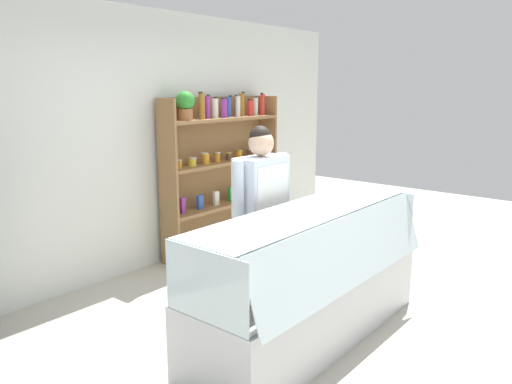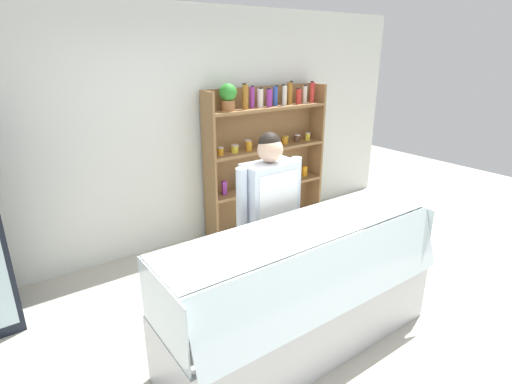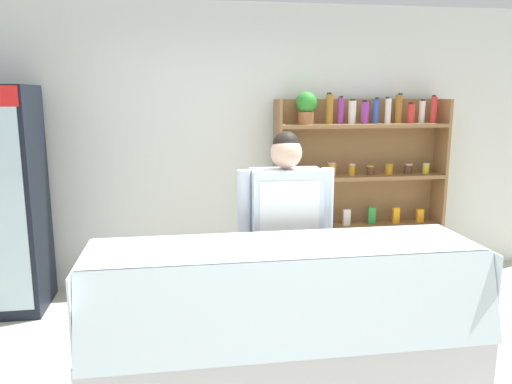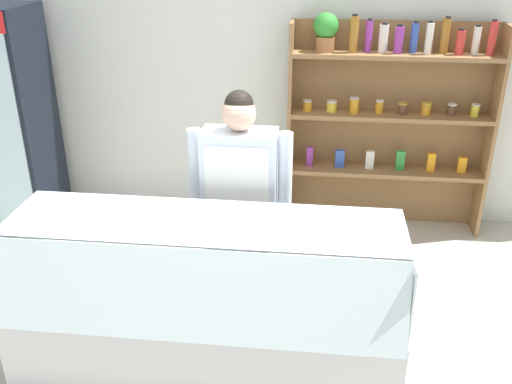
{
  "view_description": "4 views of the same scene",
  "coord_description": "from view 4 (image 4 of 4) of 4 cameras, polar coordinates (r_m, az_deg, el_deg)",
  "views": [
    {
      "loc": [
        -3.15,
        -2.02,
        1.92
      ],
      "look_at": [
        -0.07,
        0.51,
        1.07
      ],
      "focal_mm": 35.0,
      "sensor_mm": 36.0,
      "label": 1
    },
    {
      "loc": [
        -1.93,
        -1.97,
        2.23
      ],
      "look_at": [
        -0.06,
        0.63,
        1.08
      ],
      "focal_mm": 28.0,
      "sensor_mm": 36.0,
      "label": 2
    },
    {
      "loc": [
        -0.7,
        -2.69,
        1.84
      ],
      "look_at": [
        -0.23,
        0.32,
        1.25
      ],
      "focal_mm": 35.0,
      "sensor_mm": 36.0,
      "label": 3
    },
    {
      "loc": [
        0.48,
        -2.75,
        2.49
      ],
      "look_at": [
        0.12,
        0.35,
        1.03
      ],
      "focal_mm": 40.0,
      "sensor_mm": 36.0,
      "label": 4
    }
  ],
  "objects": [
    {
      "name": "back_wall",
      "position": [
        5.12,
        1.03,
        12.2
      ],
      "size": [
        6.8,
        0.1,
        2.7
      ],
      "primitive_type": "cube",
      "color": "silver",
      "rests_on": "ground"
    },
    {
      "name": "ground_plane",
      "position": [
        3.74,
        -2.59,
        -16.66
      ],
      "size": [
        12.0,
        12.0,
        0.0
      ],
      "primitive_type": "plane",
      "color": "#B7B2A3"
    },
    {
      "name": "drinks_fridge",
      "position": [
        5.45,
        -23.96,
        6.6
      ],
      "size": [
        0.73,
        0.63,
        1.92
      ],
      "color": "black",
      "rests_on": "ground"
    },
    {
      "name": "shelving_unit",
      "position": [
        5.0,
        12.82,
        7.65
      ],
      "size": [
        1.71,
        0.29,
        1.87
      ],
      "color": "olive",
      "rests_on": "ground"
    },
    {
      "name": "deli_display_case",
      "position": [
        3.51,
        -5.04,
        -13.35
      ],
      "size": [
        2.24,
        0.78,
        1.01
      ],
      "color": "silver",
      "rests_on": "ground"
    },
    {
      "name": "shop_clerk",
      "position": [
        3.64,
        -1.6,
        0.07
      ],
      "size": [
        0.66,
        0.25,
        1.61
      ],
      "color": "#2D2D38",
      "rests_on": "ground"
    }
  ]
}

